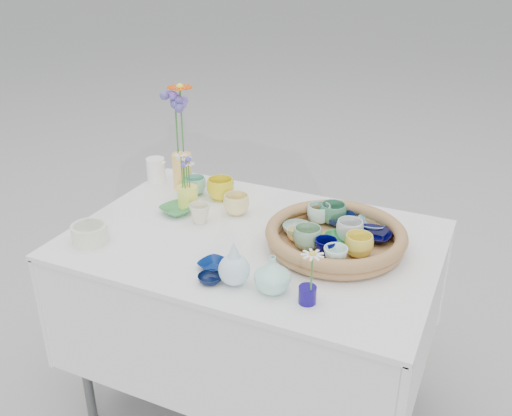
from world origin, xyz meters
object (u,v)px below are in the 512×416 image
at_px(wicker_tray, 336,237).
at_px(tall_vase_yellow, 182,171).
at_px(bud_vase_seafoam, 272,274).
at_px(display_table, 254,402).

distance_m(wicker_tray, tall_vase_yellow, 0.76).
bearing_deg(bud_vase_seafoam, tall_vase_yellow, 139.36).
relative_size(wicker_tray, tall_vase_yellow, 3.18).
bearing_deg(bud_vase_seafoam, display_table, 124.34).
relative_size(wicker_tray, bud_vase_seafoam, 4.11).
height_order(wicker_tray, tall_vase_yellow, tall_vase_yellow).
bearing_deg(wicker_tray, bud_vase_seafoam, -105.70).
bearing_deg(wicker_tray, display_table, -169.88).
xyz_separation_m(display_table, tall_vase_yellow, (-0.45, 0.27, 0.84)).
bearing_deg(bud_vase_seafoam, wicker_tray, 74.30).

